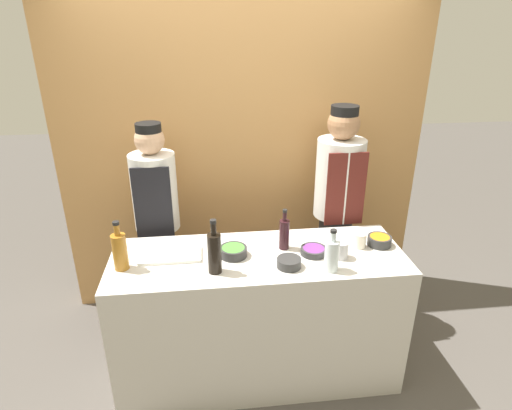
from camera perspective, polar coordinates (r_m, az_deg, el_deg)
ground_plane at (r=3.18m, az=0.28°, el=-21.03°), size 14.00×14.00×0.00m
cabinet_wall at (r=3.41m, az=-1.69°, el=5.94°), size 2.80×0.18×2.40m
counter at (r=2.88m, az=0.30°, el=-14.58°), size 1.80×0.64×0.91m
sauce_bowl_orange at (r=2.83m, az=16.13°, el=-4.53°), size 0.15×0.15×0.06m
sauce_bowl_green at (r=2.61m, az=-3.04°, el=-6.16°), size 0.17×0.17×0.06m
sauce_bowl_red at (r=2.50m, az=4.42°, el=-7.62°), size 0.14×0.14×0.05m
sauce_bowl_purple at (r=2.65m, az=7.68°, el=-6.04°), size 0.16×0.16×0.04m
cutting_board at (r=2.66m, az=-11.32°, el=-6.57°), size 0.37×0.19×0.02m
bottle_amber at (r=2.56m, az=-17.70°, el=-5.82°), size 0.08×0.08×0.30m
bottle_clear at (r=2.47m, az=10.06°, el=-6.53°), size 0.08×0.08×0.26m
bottle_soy at (r=2.41m, az=-5.56°, el=-6.27°), size 0.08×0.08×0.33m
bottle_wine at (r=2.66m, az=3.79°, el=-3.80°), size 0.06×0.06×0.27m
cup_cream at (r=2.76m, az=13.68°, el=-4.62°), size 0.08×0.08×0.10m
cup_steel at (r=2.62m, az=11.23°, el=-5.91°), size 0.09×0.09×0.10m
chef_left at (r=3.14m, az=-12.93°, el=-2.50°), size 0.31×0.31×1.62m
chef_right at (r=3.23m, az=10.72°, el=-0.61°), size 0.34×0.34×1.70m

